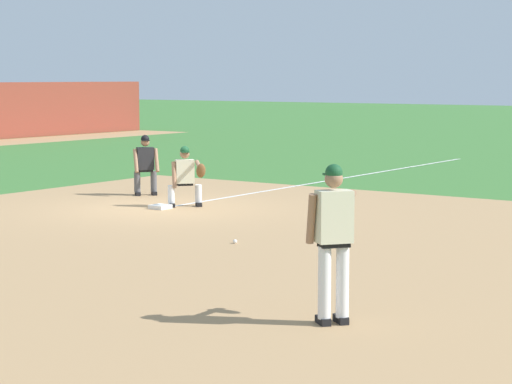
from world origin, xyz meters
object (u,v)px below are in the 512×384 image
first_baseman (186,174)px  baseball (235,242)px  pitcher (334,233)px  first_base_bag (160,207)px  umpire (145,163)px

first_baseman → baseball: bearing=-131.6°
baseball → pitcher: (-3.87, -4.21, 1.02)m
first_base_bag → umpire: size_ratio=0.26×
first_base_bag → pitcher: bearing=-128.8°
first_baseman → umpire: 2.46m
umpire → pitcher: bearing=-129.5°
pitcher → umpire: pitcher is taller
baseball → first_baseman: first_baseman is taller
pitcher → umpire: bearing=50.5°
pitcher → baseball: bearing=47.4°
baseball → first_baseman: (3.31, 3.72, 0.69)m
baseball → pitcher: bearing=-132.6°
first_base_bag → baseball: size_ratio=5.14×
first_base_bag → baseball: bearing=-124.5°
baseball → first_baseman: bearing=48.4°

